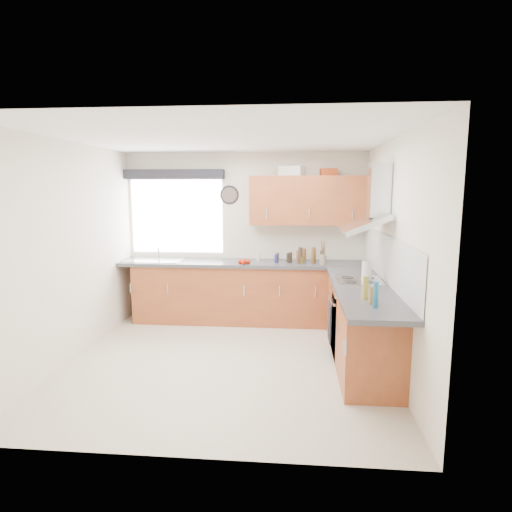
# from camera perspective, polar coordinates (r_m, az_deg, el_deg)

# --- Properties ---
(ground_plane) EXTENTS (3.60, 3.60, 0.00)m
(ground_plane) POSITION_cam_1_polar(r_m,az_deg,el_deg) (5.09, -3.76, -13.83)
(ground_plane) COLOR beige
(ceiling) EXTENTS (3.60, 3.60, 0.02)m
(ceiling) POSITION_cam_1_polar(r_m,az_deg,el_deg) (4.72, -4.08, 15.41)
(ceiling) COLOR white
(ceiling) RESTS_ON wall_back
(wall_back) EXTENTS (3.60, 0.02, 2.50)m
(wall_back) POSITION_cam_1_polar(r_m,az_deg,el_deg) (6.51, -1.46, 2.64)
(wall_back) COLOR silver
(wall_back) RESTS_ON ground_plane
(wall_front) EXTENTS (3.60, 0.02, 2.50)m
(wall_front) POSITION_cam_1_polar(r_m,az_deg,el_deg) (3.01, -9.23, -4.98)
(wall_front) COLOR silver
(wall_front) RESTS_ON ground_plane
(wall_left) EXTENTS (0.02, 3.60, 2.50)m
(wall_left) POSITION_cam_1_polar(r_m,az_deg,el_deg) (5.33, -23.41, 0.47)
(wall_left) COLOR silver
(wall_left) RESTS_ON ground_plane
(wall_right) EXTENTS (0.02, 3.60, 2.50)m
(wall_right) POSITION_cam_1_polar(r_m,az_deg,el_deg) (4.81, 17.80, -0.07)
(wall_right) COLOR silver
(wall_right) RESTS_ON ground_plane
(window) EXTENTS (1.40, 0.02, 1.10)m
(window) POSITION_cam_1_polar(r_m,az_deg,el_deg) (6.68, -10.51, 5.23)
(window) COLOR silver
(window) RESTS_ON wall_back
(window_blind) EXTENTS (1.50, 0.18, 0.14)m
(window_blind) POSITION_cam_1_polar(r_m,az_deg,el_deg) (6.58, -10.88, 10.66)
(window_blind) COLOR black
(window_blind) RESTS_ON wall_back
(splashback) EXTENTS (0.01, 3.00, 0.54)m
(splashback) POSITION_cam_1_polar(r_m,az_deg,el_deg) (5.11, 16.92, -0.31)
(splashback) COLOR white
(splashback) RESTS_ON wall_right
(base_cab_back) EXTENTS (3.00, 0.58, 0.86)m
(base_cab_back) POSITION_cam_1_polar(r_m,az_deg,el_deg) (6.39, -2.62, -4.98)
(base_cab_back) COLOR brown
(base_cab_back) RESTS_ON ground_plane
(base_cab_corner) EXTENTS (0.60, 0.60, 0.86)m
(base_cab_corner) POSITION_cam_1_polar(r_m,az_deg,el_deg) (6.37, 11.85, -5.20)
(base_cab_corner) COLOR brown
(base_cab_corner) RESTS_ON ground_plane
(base_cab_right) EXTENTS (0.58, 2.10, 0.86)m
(base_cab_right) POSITION_cam_1_polar(r_m,az_deg,el_deg) (5.08, 13.75, -8.92)
(base_cab_right) COLOR brown
(base_cab_right) RESTS_ON ground_plane
(worktop_back) EXTENTS (3.60, 0.62, 0.05)m
(worktop_back) POSITION_cam_1_polar(r_m,az_deg,el_deg) (6.27, -1.76, -0.98)
(worktop_back) COLOR #333337
(worktop_back) RESTS_ON base_cab_back
(worktop_right) EXTENTS (0.62, 2.42, 0.05)m
(worktop_right) POSITION_cam_1_polar(r_m,az_deg,el_deg) (4.82, 14.10, -4.31)
(worktop_right) COLOR #333337
(worktop_right) RESTS_ON base_cab_right
(sink) EXTENTS (0.84, 0.46, 0.10)m
(sink) POSITION_cam_1_polar(r_m,az_deg,el_deg) (6.55, -13.39, -0.22)
(sink) COLOR silver
(sink) RESTS_ON worktop_back
(oven) EXTENTS (0.56, 0.58, 0.85)m
(oven) POSITION_cam_1_polar(r_m,az_deg,el_deg) (5.22, 13.39, -8.47)
(oven) COLOR black
(oven) RESTS_ON ground_plane
(hob_plate) EXTENTS (0.52, 0.52, 0.01)m
(hob_plate) POSITION_cam_1_polar(r_m,az_deg,el_deg) (5.10, 13.59, -3.19)
(hob_plate) COLOR silver
(hob_plate) RESTS_ON worktop_right
(extractor_hood) EXTENTS (0.52, 0.78, 0.66)m
(extractor_hood) POSITION_cam_1_polar(r_m,az_deg,el_deg) (5.01, 15.09, 6.39)
(extractor_hood) COLOR silver
(extractor_hood) RESTS_ON wall_right
(upper_cabinets) EXTENTS (1.70, 0.35, 0.70)m
(upper_cabinets) POSITION_cam_1_polar(r_m,az_deg,el_deg) (6.26, 7.08, 7.36)
(upper_cabinets) COLOR brown
(upper_cabinets) RESTS_ON wall_back
(washing_machine) EXTENTS (0.58, 0.56, 0.76)m
(washing_machine) POSITION_cam_1_polar(r_m,az_deg,el_deg) (6.42, -3.05, -5.40)
(washing_machine) COLOR silver
(washing_machine) RESTS_ON ground_plane
(wall_clock) EXTENTS (0.28, 0.04, 0.28)m
(wall_clock) POSITION_cam_1_polar(r_m,az_deg,el_deg) (6.48, -3.58, 8.13)
(wall_clock) COLOR black
(wall_clock) RESTS_ON wall_back
(casserole) EXTENTS (0.39, 0.34, 0.14)m
(casserole) POSITION_cam_1_polar(r_m,az_deg,el_deg) (6.34, 4.77, 11.21)
(casserole) COLOR silver
(casserole) RESTS_ON upper_cabinets
(storage_box) EXTENTS (0.25, 0.21, 0.11)m
(storage_box) POSITION_cam_1_polar(r_m,az_deg,el_deg) (6.37, 9.64, 10.96)
(storage_box) COLOR #AD3D16
(storage_box) RESTS_ON upper_cabinets
(utensil_pot) EXTENTS (0.12, 0.12, 0.14)m
(utensil_pot) POSITION_cam_1_polar(r_m,az_deg,el_deg) (6.08, 8.90, -0.50)
(utensil_pot) COLOR #776F58
(utensil_pot) RESTS_ON worktop_back
(kitchen_roll) EXTENTS (0.13, 0.13, 0.23)m
(kitchen_roll) POSITION_cam_1_polar(r_m,az_deg,el_deg) (5.10, 14.52, -1.96)
(kitchen_roll) COLOR silver
(kitchen_roll) RESTS_ON worktop_right
(tomato_cluster) EXTENTS (0.17, 0.17, 0.07)m
(tomato_cluster) POSITION_cam_1_polar(r_m,az_deg,el_deg) (6.06, -1.59, -0.76)
(tomato_cluster) COLOR #9E1301
(tomato_cluster) RESTS_ON worktop_back
(jar_0) EXTENTS (0.06, 0.06, 0.24)m
(jar_0) POSITION_cam_1_polar(r_m,az_deg,el_deg) (6.11, 5.93, 0.07)
(jar_0) COLOR #30251A
(jar_0) RESTS_ON worktop_back
(jar_1) EXTENTS (0.05, 0.05, 0.12)m
(jar_1) POSITION_cam_1_polar(r_m,az_deg,el_deg) (6.31, 0.34, -0.15)
(jar_1) COLOR beige
(jar_1) RESTS_ON worktop_back
(jar_2) EXTENTS (0.05, 0.05, 0.17)m
(jar_2) POSITION_cam_1_polar(r_m,az_deg,el_deg) (6.22, 5.58, -0.06)
(jar_2) COLOR brown
(jar_2) RESTS_ON worktop_back
(jar_3) EXTENTS (0.06, 0.06, 0.10)m
(jar_3) POSITION_cam_1_polar(r_m,az_deg,el_deg) (6.12, 6.06, -0.58)
(jar_3) COLOR brown
(jar_3) RESTS_ON worktop_back
(jar_4) EXTENTS (0.06, 0.06, 0.18)m
(jar_4) POSITION_cam_1_polar(r_m,az_deg,el_deg) (6.35, 6.43, 0.17)
(jar_4) COLOR brown
(jar_4) RESTS_ON worktop_back
(jar_5) EXTENTS (0.04, 0.04, 0.13)m
(jar_5) POSITION_cam_1_polar(r_m,az_deg,el_deg) (6.22, 4.28, -0.23)
(jar_5) COLOR black
(jar_5) RESTS_ON worktop_back
(jar_6) EXTENTS (0.06, 0.06, 0.24)m
(jar_6) POSITION_cam_1_polar(r_m,az_deg,el_deg) (6.14, 7.64, 0.08)
(jar_6) COLOR brown
(jar_6) RESTS_ON worktop_back
(jar_7) EXTENTS (0.05, 0.05, 0.12)m
(jar_7) POSITION_cam_1_polar(r_m,az_deg,el_deg) (6.17, 2.72, -0.35)
(jar_7) COLOR navy
(jar_7) RESTS_ON worktop_back
(jar_8) EXTENTS (0.04, 0.04, 0.11)m
(jar_8) POSITION_cam_1_polar(r_m,az_deg,el_deg) (6.41, 2.88, -0.06)
(jar_8) COLOR #2C2518
(jar_8) RESTS_ON worktop_back
(jar_9) EXTENTS (0.05, 0.05, 0.15)m
(jar_9) POSITION_cam_1_polar(r_m,az_deg,el_deg) (6.19, 4.61, -0.20)
(jar_9) COLOR black
(jar_9) RESTS_ON worktop_back
(jar_10) EXTENTS (0.05, 0.05, 0.19)m
(jar_10) POSITION_cam_1_polar(r_m,az_deg,el_deg) (6.32, 7.75, 0.12)
(jar_10) COLOR #461F19
(jar_10) RESTS_ON worktop_back
(jar_11) EXTENTS (0.06, 0.06, 0.19)m
(jar_11) POSITION_cam_1_polar(r_m,az_deg,el_deg) (6.16, 8.85, -0.16)
(jar_11) COLOR black
(jar_11) RESTS_ON worktop_back
(bottle_0) EXTENTS (0.07, 0.07, 0.17)m
(bottle_0) POSITION_cam_1_polar(r_m,az_deg,el_deg) (4.11, 15.31, -5.06)
(bottle_0) COLOR brown
(bottle_0) RESTS_ON worktop_right
(bottle_1) EXTENTS (0.05, 0.05, 0.24)m
(bottle_1) POSITION_cam_1_polar(r_m,az_deg,el_deg) (3.99, 15.66, -5.00)
(bottle_1) COLOR #1B5D86
(bottle_1) RESTS_ON worktop_right
(bottle_2) EXTENTS (0.05, 0.05, 0.23)m
(bottle_2) POSITION_cam_1_polar(r_m,az_deg,el_deg) (4.27, 14.37, -4.13)
(bottle_2) COLOR olive
(bottle_2) RESTS_ON worktop_right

